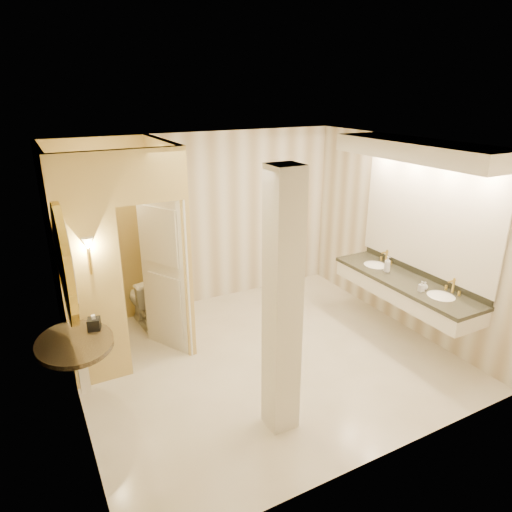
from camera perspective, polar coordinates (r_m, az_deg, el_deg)
The scene contains 16 objects.
floor at distance 6.08m, azimuth 1.10°, elevation -12.60°, with size 4.50×4.50×0.00m, color white.
ceiling at distance 5.14m, azimuth 1.30°, elevation 13.54°, with size 4.50×4.50×0.00m, color silver.
wall_back at distance 7.19m, azimuth -6.59°, elevation 4.41°, with size 4.50×0.02×2.70m, color silver.
wall_front at distance 4.01m, azimuth 15.42°, elevation -9.71°, with size 4.50×0.02×2.70m, color silver.
wall_left at distance 4.87m, azimuth -22.71°, elevation -5.05°, with size 0.02×4.00×2.70m, color silver.
wall_right at distance 6.79m, azimuth 18.03°, elevation 2.57°, with size 0.02×4.00×2.70m, color silver.
toilet_closet at distance 5.91m, azimuth -13.05°, elevation 0.82°, with size 1.50×1.55×2.70m.
wall_sconce at distance 5.16m, azimuth -20.26°, elevation 1.27°, with size 0.14×0.14×0.42m.
vanity at distance 6.27m, azimuth 19.13°, elevation 3.64°, with size 0.75×2.40×2.09m.
console_shelf at distance 4.89m, azimuth -22.27°, elevation -5.03°, with size 0.96×0.96×1.93m.
pillar at distance 4.36m, azimuth 3.31°, elevation -6.39°, with size 0.29×0.29×2.70m, color silver.
tissue_box at distance 5.21m, azimuth -19.59°, elevation -8.01°, with size 0.13×0.13×0.13m, color black.
toilet at distance 6.93m, azimuth -13.76°, elevation -5.27°, with size 0.42×0.74×0.76m, color white.
soap_bottle_a at distance 6.15m, azimuth 19.99°, elevation -3.58°, with size 0.06×0.06×0.14m, color beige.
soap_bottle_b at distance 6.23m, azimuth 20.34°, elevation -3.49°, with size 0.08×0.08×0.10m, color silver.
soap_bottle_c at distance 6.62m, azimuth 16.10°, elevation -0.99°, with size 0.09×0.09×0.23m, color #C6B28C.
Camera 1 is at (-2.49, -4.46, 3.31)m, focal length 32.00 mm.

